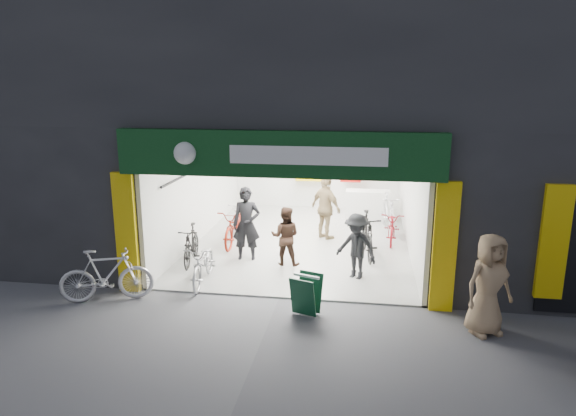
% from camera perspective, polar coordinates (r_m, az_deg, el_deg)
% --- Properties ---
extents(ground, '(60.00, 60.00, 0.00)m').
position_cam_1_polar(ground, '(10.87, -1.02, -10.04)').
color(ground, '#56565B').
rests_on(ground, ground).
extents(building, '(17.00, 10.27, 8.00)m').
position_cam_1_polar(building, '(14.80, 5.82, 13.46)').
color(building, '#232326').
rests_on(building, ground).
extents(bike_left_front, '(0.77, 1.83, 0.94)m').
position_cam_1_polar(bike_left_front, '(11.65, -9.34, -6.07)').
color(bike_left_front, '#B2B2B6').
rests_on(bike_left_front, ground).
extents(bike_left_midfront, '(0.65, 1.66, 0.97)m').
position_cam_1_polar(bike_left_midfront, '(12.92, -10.70, -4.04)').
color(bike_left_midfront, black).
rests_on(bike_left_midfront, ground).
extents(bike_left_midback, '(0.71, 1.98, 1.04)m').
position_cam_1_polar(bike_left_midback, '(14.24, -5.85, -2.04)').
color(bike_left_midback, maroon).
rests_on(bike_left_midback, ground).
extents(bike_left_back, '(0.84, 1.88, 1.09)m').
position_cam_1_polar(bike_left_back, '(14.93, -5.14, -1.16)').
color(bike_left_back, silver).
rests_on(bike_left_back, ground).
extents(bike_right_front, '(0.78, 1.98, 1.16)m').
position_cam_1_polar(bike_right_front, '(13.30, 8.80, -3.01)').
color(bike_right_front, black).
rests_on(bike_right_front, ground).
extents(bike_right_mid, '(0.72, 1.77, 0.91)m').
position_cam_1_polar(bike_right_mid, '(14.68, 11.53, -2.02)').
color(bike_right_mid, maroon).
rests_on(bike_right_mid, ground).
extents(bike_right_back, '(0.82, 1.94, 1.13)m').
position_cam_1_polar(bike_right_back, '(15.78, 11.08, -0.48)').
color(bike_right_back, silver).
rests_on(bike_right_back, ground).
extents(parked_bike, '(1.93, 1.14, 1.12)m').
position_cam_1_polar(parked_bike, '(11.19, -19.53, -7.05)').
color(parked_bike, silver).
rests_on(parked_bike, ground).
extents(customer_a, '(0.73, 0.51, 1.88)m').
position_cam_1_polar(customer_a, '(12.82, -4.63, -1.84)').
color(customer_a, black).
rests_on(customer_a, ground).
extents(customer_b, '(0.72, 0.56, 1.48)m').
position_cam_1_polar(customer_b, '(12.49, -0.30, -3.18)').
color(customer_b, '#342017').
rests_on(customer_b, ground).
extents(customer_c, '(1.15, 1.00, 1.55)m').
position_cam_1_polar(customer_c, '(11.70, 7.60, -4.33)').
color(customer_c, black).
rests_on(customer_c, ground).
extents(customer_d, '(1.11, 1.07, 1.86)m').
position_cam_1_polar(customer_d, '(14.51, 4.24, -0.02)').
color(customer_d, '#907954').
rests_on(customer_d, ground).
extents(pedestrian_near, '(1.08, 0.94, 1.86)m').
position_cam_1_polar(pedestrian_near, '(9.80, 21.39, -7.93)').
color(pedestrian_near, '#9C7D5B').
rests_on(pedestrian_near, ground).
extents(sandwich_board, '(0.64, 0.65, 0.78)m').
position_cam_1_polar(sandwich_board, '(10.03, 2.05, -9.48)').
color(sandwich_board, '#0D3620').
rests_on(sandwich_board, ground).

